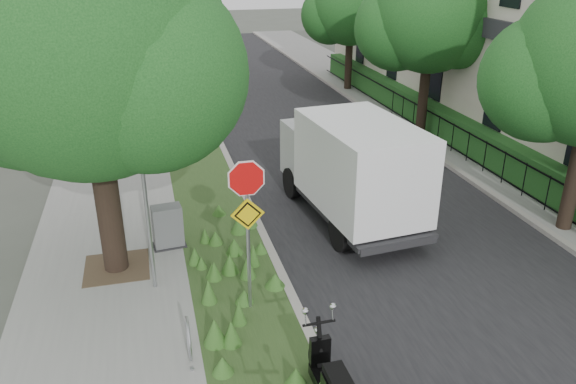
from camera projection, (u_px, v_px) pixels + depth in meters
name	position (u px, v px, depth m)	size (l,w,h in m)	color
ground	(326.00, 318.00, 10.98)	(120.00, 120.00, 0.00)	#4C5147
sidewalk_near	(114.00, 162.00, 18.86)	(3.50, 60.00, 0.12)	gray
verge	(196.00, 155.00, 19.49)	(2.00, 60.00, 0.12)	#2D4B20
kerb_near	(225.00, 152.00, 19.72)	(0.20, 60.00, 0.13)	#9E9991
road	(320.00, 146.00, 20.55)	(7.00, 60.00, 0.01)	black
kerb_far	(407.00, 137.00, 21.33)	(0.20, 60.00, 0.13)	#9E9991
footpath_far	(448.00, 134.00, 21.72)	(3.20, 60.00, 0.12)	gray
street_tree_main	(83.00, 54.00, 10.67)	(6.21, 5.54, 7.66)	black
bare_post	(146.00, 200.00, 11.00)	(0.08, 0.08, 4.00)	#A5A8AD
bike_hoop	(189.00, 339.00, 9.63)	(0.06, 0.78, 0.77)	#A5A8AD
sign_assembly	(247.00, 206.00, 10.25)	(0.94, 0.08, 3.22)	#A5A8AD
fence_far	(426.00, 120.00, 21.24)	(0.04, 24.00, 1.00)	black
hedge_far	(442.00, 119.00, 21.41)	(1.00, 24.00, 1.10)	#1E4C1B
terrace_houses	(540.00, 22.00, 20.84)	(7.40, 26.40, 8.20)	beige
far_tree_b	(429.00, 19.00, 19.75)	(4.83, 4.31, 6.56)	black
far_tree_c	(349.00, 9.00, 27.02)	(4.37, 3.89, 5.93)	black
box_truck	(352.00, 165.00, 14.39)	(2.56, 5.45, 2.39)	#262628
utility_cabinet	(168.00, 227.00, 13.24)	(0.82, 0.59, 1.02)	#262628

